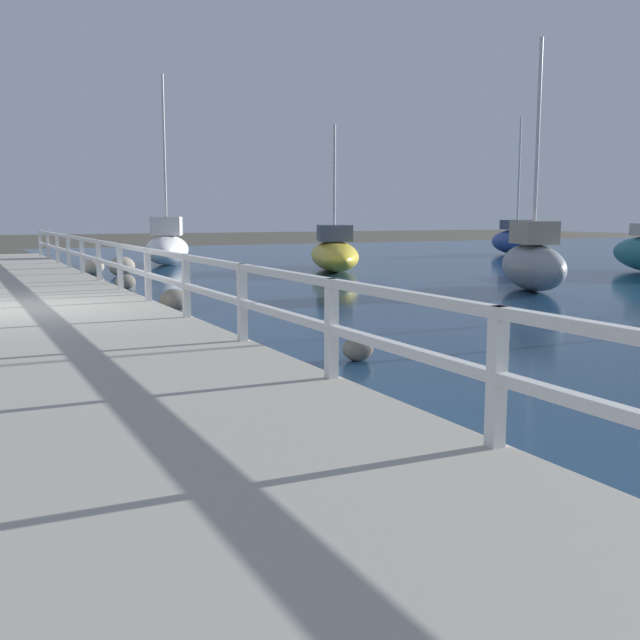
# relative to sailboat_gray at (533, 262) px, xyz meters

# --- Properties ---
(ground_plane) EXTENTS (120.00, 120.00, 0.00)m
(ground_plane) POSITION_rel_sailboat_gray_xyz_m (-11.85, -0.93, -0.70)
(ground_plane) COLOR #4C473D
(dock_walkway) EXTENTS (4.71, 36.00, 0.34)m
(dock_walkway) POSITION_rel_sailboat_gray_xyz_m (-11.85, -0.93, -0.53)
(dock_walkway) COLOR #B2AD9E
(dock_walkway) RESTS_ON ground
(railing) EXTENTS (0.10, 32.50, 0.93)m
(railing) POSITION_rel_sailboat_gray_xyz_m (-9.59, -0.93, 0.26)
(railing) COLOR white
(railing) RESTS_ON dock_walkway
(boulder_downstream) EXTENTS (0.57, 0.51, 0.43)m
(boulder_downstream) POSITION_rel_sailboat_gray_xyz_m (-8.86, 0.03, -0.48)
(boulder_downstream) COLOR #666056
(boulder_downstream) RESTS_ON ground
(boulder_upstream) EXTENTS (0.40, 0.36, 0.30)m
(boulder_upstream) POSITION_rel_sailboat_gray_xyz_m (-8.13, -5.79, -0.55)
(boulder_upstream) COLOR #666056
(boulder_upstream) RESTS_ON ground
(boulder_near_dock) EXTENTS (0.49, 0.44, 0.37)m
(boulder_near_dock) POSITION_rel_sailboat_gray_xyz_m (-8.78, 4.79, -0.51)
(boulder_near_dock) COLOR #666056
(boulder_near_dock) RESTS_ON ground
(boulder_far_strip) EXTENTS (0.79, 0.71, 0.59)m
(boulder_far_strip) POSITION_rel_sailboat_gray_xyz_m (-8.03, 8.78, -0.40)
(boulder_far_strip) COLOR gray
(boulder_far_strip) RESTS_ON ground
(boulder_mid_strip) EXTENTS (0.64, 0.57, 0.48)m
(boulder_mid_strip) POSITION_rel_sailboat_gray_xyz_m (-8.64, 9.94, -0.46)
(boulder_mid_strip) COLOR gray
(boulder_mid_strip) RESTS_ON ground
(sailboat_gray) EXTENTS (2.38, 3.58, 5.92)m
(sailboat_gray) POSITION_rel_sailboat_gray_xyz_m (0.00, 0.00, 0.00)
(sailboat_gray) COLOR gray
(sailboat_gray) RESTS_ON water_surface
(sailboat_blue) EXTENTS (1.89, 3.48, 6.18)m
(sailboat_blue) POSITION_rel_sailboat_gray_xyz_m (10.82, 12.93, -0.03)
(sailboat_blue) COLOR #2D4C9E
(sailboat_blue) RESTS_ON water_surface
(sailboat_yellow) EXTENTS (3.71, 6.09, 4.70)m
(sailboat_yellow) POSITION_rel_sailboat_gray_xyz_m (-1.25, 7.99, -0.12)
(sailboat_yellow) COLOR gold
(sailboat_yellow) RESTS_ON water_surface
(sailboat_white) EXTENTS (2.78, 3.84, 6.79)m
(sailboat_white) POSITION_rel_sailboat_gray_xyz_m (-5.42, 13.27, -0.04)
(sailboat_white) COLOR white
(sailboat_white) RESTS_ON water_surface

